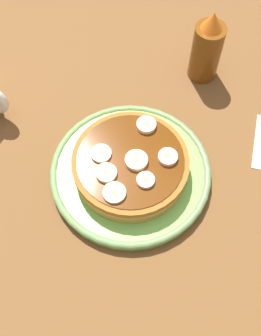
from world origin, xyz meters
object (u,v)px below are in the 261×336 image
Objects in this scene: banana_slice_1 at (168,157)px; banana_slice_6 at (115,193)px; syrup_bottle at (207,49)px; banana_slice_3 at (144,124)px; banana_slice_0 at (136,161)px; banana_slice_2 at (146,180)px; plate at (130,172)px; banana_slice_4 at (101,154)px; banana_slice_5 at (106,173)px; pancake_stack at (129,164)px.

banana_slice_1 reaches higher than banana_slice_6.
banana_slice_3 is at bearing -103.63° from syrup_bottle.
banana_slice_0 is 3.47cm from banana_slice_2.
plate is 7.30cm from banana_slice_1.
banana_slice_0 is 1.28× the size of banana_slice_2.
plate is 6.22cm from banana_slice_2.
banana_slice_1 is 22.88cm from syrup_bottle.
banana_slice_4 is 0.23× the size of syrup_bottle.
banana_slice_4 is at bearing -118.72° from banana_slice_3.
banana_slice_5 is 3.59cm from banana_slice_6.
banana_slice_3 is (-5.62, 4.20, 0.01)cm from banana_slice_1.
banana_slice_4 is (-4.24, -1.05, 2.00)cm from pancake_stack.
banana_slice_6 is (0.63, -12.76, -0.12)cm from banana_slice_3.
banana_slice_3 reaches higher than banana_slice_5.
banana_slice_4 is (-4.54, -0.88, 4.44)cm from plate.
banana_slice_3 is at bearing 79.24° from banana_slice_5.
plate is 6.30cm from banana_slice_5.
syrup_bottle is (4.37, 25.04, 2.84)cm from pancake_stack.
banana_slice_3 is 8.51cm from banana_slice_4.
plate is 8.61× the size of banana_slice_1.
pancake_stack is 5.72× the size of banana_slice_4.
banana_slice_4 reaches higher than pancake_stack.
pancake_stack is 5.89× the size of banana_slice_3.
plate is 8.03cm from banana_slice_3.
banana_slice_6 is at bearing -87.18° from banana_slice_3.
banana_slice_0 and banana_slice_3 have the same top height.
banana_slice_1 is at bearing -36.80° from banana_slice_3.
banana_slice_1 is at bearing 21.96° from pancake_stack.
banana_slice_2 is 0.19× the size of syrup_bottle.
banana_slice_6 is at bearing -48.32° from banana_slice_4.
pancake_stack is 4.81cm from banana_slice_4.
plate is 2.46cm from pancake_stack.
banana_slice_5 reaches higher than pancake_stack.
banana_slice_6 is 31.65cm from syrup_bottle.
banana_slice_3 is 10.45cm from banana_slice_5.
banana_slice_0 reaches higher than banana_slice_4.
banana_slice_2 is 0.85× the size of banana_slice_4.
banana_slice_3 reaches higher than banana_slice_4.
banana_slice_3 is 0.97× the size of banana_slice_4.
syrup_bottle is at bearing 80.10° from pancake_stack.
banana_slice_5 is (-1.95, -10.27, -0.06)cm from banana_slice_3.
banana_slice_1 is 1.10× the size of banana_slice_2.
syrup_bottle reaches higher than banana_slice_3.
pancake_stack is at bearing -99.90° from syrup_bottle.
pancake_stack is 6.76× the size of banana_slice_2.
banana_slice_4 is (-8.01, 1.65, -0.05)cm from banana_slice_2.
pancake_stack is 25.58cm from syrup_bottle.
banana_slice_0 is 1.08× the size of banana_slice_4.
banana_slice_6 is at bearing -44.02° from banana_slice_5.
plate is 1.83× the size of syrup_bottle.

